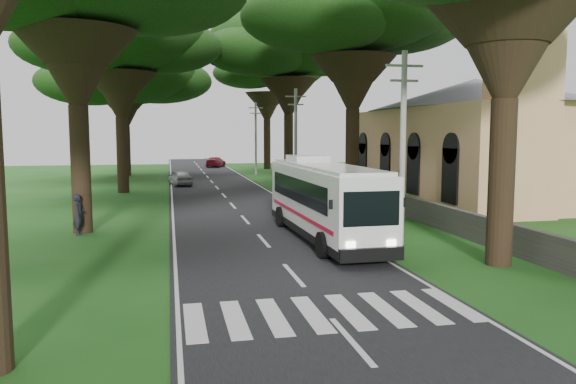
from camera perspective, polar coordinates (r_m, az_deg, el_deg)
The scene contains 17 objects.
ground at distance 16.83m, azimuth 2.05°, elevation -10.17°, with size 140.00×140.00×0.00m, color #1B4E16.
road at distance 41.13m, azimuth -6.41°, elevation -0.52°, with size 8.00×120.00×0.04m, color black.
crosswalk at distance 14.98m, azimuth 3.95°, elevation -12.25°, with size 8.00×3.00×0.01m, color silver.
property_wall at distance 41.93m, azimuth 6.05°, elevation 0.42°, with size 0.35×50.00×1.20m, color #383533.
church at distance 43.13m, azimuth 18.49°, elevation 6.03°, with size 14.00×24.00×11.60m.
pole_near at distance 23.64m, azimuth 11.58°, elevation 4.68°, with size 1.60×0.24×8.00m.
pole_mid at distance 42.73m, azimuth 0.78°, elevation 5.37°, with size 1.60×0.24×8.00m.
pole_far at distance 62.39m, azimuth -3.29°, elevation 5.58°, with size 1.60×0.24×8.00m.
tree_l_midb at distance 46.38m, azimuth -16.81°, elevation 14.80°, with size 13.35×13.35×14.95m.
tree_l_far at distance 64.14m, azimuth -16.33°, elevation 11.39°, with size 15.90×15.90×14.36m.
tree_r_mida at distance 38.45m, azimuth 6.71°, elevation 17.99°, with size 13.88×13.88×15.78m.
tree_r_midb at distance 55.53m, azimuth 0.05°, elevation 14.87°, with size 15.36×15.36×16.58m.
tree_r_far at distance 73.20m, azimuth -2.17°, elevation 12.51°, with size 12.75×12.75×15.87m.
coach_bus at distance 24.77m, azimuth 3.64°, elevation -0.72°, with size 2.84×11.29×3.31m.
distant_car_a at distance 50.71m, azimuth -10.89°, elevation 1.45°, with size 1.63×4.04×1.38m, color #9D9DA1.
distant_car_c at distance 77.10m, azimuth -7.36°, elevation 3.05°, with size 1.90×4.67×1.36m, color maroon.
pedestrian at distance 27.45m, azimuth -20.48°, elevation -2.17°, with size 0.70×0.46×1.91m, color black.
Camera 1 is at (-3.93, -15.67, 4.71)m, focal length 35.00 mm.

